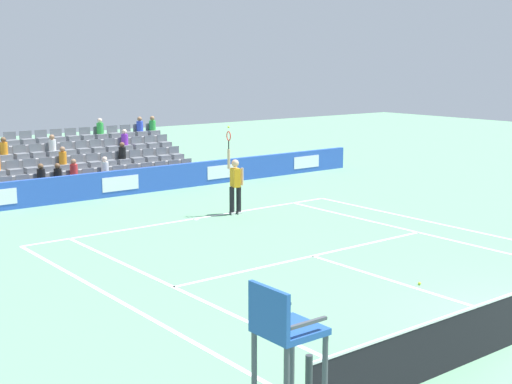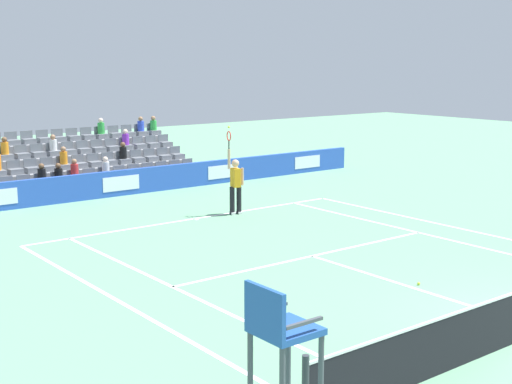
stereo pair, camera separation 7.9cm
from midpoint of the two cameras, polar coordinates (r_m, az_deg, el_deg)
line_baseline at (r=22.53m, az=-5.06°, el=-2.13°), size 10.97×0.10×0.01m
line_service at (r=18.30m, az=4.39°, el=-5.08°), size 8.23×0.10×0.01m
line_centre_service at (r=16.19m, az=12.10°, el=-7.38°), size 0.10×6.40×0.01m
line_singles_sideline_left at (r=15.56m, az=-5.84°, el=-7.93°), size 0.10×11.89×0.01m
line_singles_sideline_right at (r=20.94m, az=13.60°, el=-3.36°), size 0.10×11.89×0.01m
line_doubles_sideline_left at (r=14.92m, az=-10.34°, el=-8.86°), size 0.10×11.89×0.01m
line_doubles_sideline_right at (r=22.01m, az=15.83°, el=-2.80°), size 0.10×11.89×0.01m
line_centre_mark at (r=22.45m, az=-4.92°, el=-2.18°), size 0.10×0.20×0.01m
sponsor_barrier at (r=26.67m, az=-10.89°, el=0.70°), size 22.74×0.22×0.94m
tennis_player at (r=22.95m, az=-1.77°, el=0.65°), size 0.51×0.40×2.85m
umpire_chair at (r=8.69m, az=2.03°, el=-12.38°), size 0.70×0.70×2.34m
stadium_stand at (r=29.25m, az=-13.55°, el=1.87°), size 8.06×3.80×2.53m
loose_tennis_ball at (r=16.37m, az=12.72°, el=-7.10°), size 0.07×0.07×0.07m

